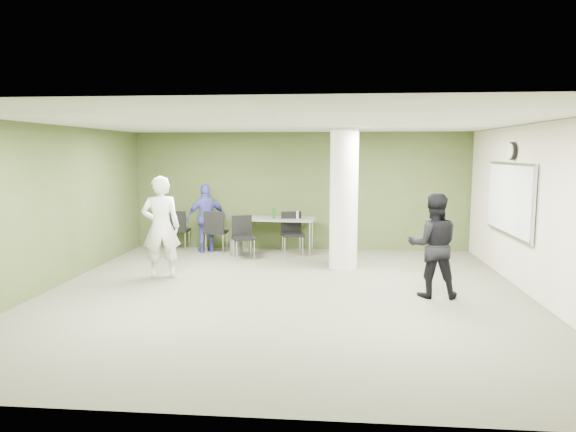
# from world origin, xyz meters

# --- Properties ---
(floor) EXTENTS (8.00, 8.00, 0.00)m
(floor) POSITION_xyz_m (0.00, 0.00, 0.00)
(floor) COLOR #575745
(floor) RESTS_ON ground
(ceiling) EXTENTS (8.00, 8.00, 0.00)m
(ceiling) POSITION_xyz_m (0.00, 0.00, 2.80)
(ceiling) COLOR white
(ceiling) RESTS_ON wall_back
(wall_back) EXTENTS (8.00, 2.80, 0.02)m
(wall_back) POSITION_xyz_m (0.00, 4.00, 1.40)
(wall_back) COLOR #404F25
(wall_back) RESTS_ON floor
(wall_left) EXTENTS (0.02, 8.00, 2.80)m
(wall_left) POSITION_xyz_m (-4.00, 0.00, 1.40)
(wall_left) COLOR #404F25
(wall_left) RESTS_ON floor
(wall_right_cream) EXTENTS (0.02, 8.00, 2.80)m
(wall_right_cream) POSITION_xyz_m (4.00, 0.00, 1.40)
(wall_right_cream) COLOR beige
(wall_right_cream) RESTS_ON floor
(column) EXTENTS (0.56, 0.56, 2.80)m
(column) POSITION_xyz_m (1.00, 2.00, 1.40)
(column) COLOR silver
(column) RESTS_ON floor
(whiteboard) EXTENTS (0.05, 2.30, 1.30)m
(whiteboard) POSITION_xyz_m (3.92, 1.20, 1.50)
(whiteboard) COLOR silver
(whiteboard) RESTS_ON wall_right_cream
(wall_clock) EXTENTS (0.06, 0.32, 0.32)m
(wall_clock) POSITION_xyz_m (3.92, 1.20, 2.35)
(wall_clock) COLOR black
(wall_clock) RESTS_ON wall_right_cream
(folding_table) EXTENTS (1.75, 0.84, 1.06)m
(folding_table) POSITION_xyz_m (-0.48, 3.46, 0.76)
(folding_table) COLOR gray
(folding_table) RESTS_ON floor
(wastebasket) EXTENTS (0.28, 0.28, 0.33)m
(wastebasket) POSITION_xyz_m (-1.39, 3.05, 0.16)
(wastebasket) COLOR #4C4C4C
(wastebasket) RESTS_ON floor
(chair_back_left) EXTENTS (0.49, 0.49, 0.95)m
(chair_back_left) POSITION_xyz_m (-2.89, 3.56, 0.55)
(chair_back_left) COLOR black
(chair_back_left) RESTS_ON floor
(chair_back_right) EXTENTS (0.50, 0.50, 0.98)m
(chair_back_right) POSITION_xyz_m (-1.92, 3.30, 0.57)
(chair_back_right) COLOR black
(chair_back_right) RESTS_ON floor
(chair_table_left) EXTENTS (0.60, 0.60, 0.94)m
(chair_table_left) POSITION_xyz_m (-1.19, 2.80, 0.55)
(chair_table_left) COLOR black
(chair_table_left) RESTS_ON floor
(chair_table_right) EXTENTS (0.58, 0.58, 0.98)m
(chair_table_right) POSITION_xyz_m (-0.14, 3.26, 0.57)
(chair_table_right) COLOR black
(chair_table_right) RESTS_ON floor
(woman_white) EXTENTS (0.80, 0.65, 1.90)m
(woman_white) POSITION_xyz_m (-2.39, 0.92, 0.95)
(woman_white) COLOR white
(woman_white) RESTS_ON floor
(man_black) EXTENTS (0.85, 0.67, 1.68)m
(man_black) POSITION_xyz_m (2.40, 0.06, 0.84)
(man_black) COLOR black
(man_black) RESTS_ON floor
(man_blue) EXTENTS (1.01, 0.77, 1.59)m
(man_blue) POSITION_xyz_m (-2.15, 3.40, 0.80)
(man_blue) COLOR #40429F
(man_blue) RESTS_ON floor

